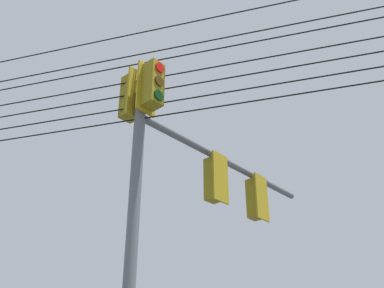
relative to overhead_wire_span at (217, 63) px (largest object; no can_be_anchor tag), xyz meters
name	(u,v)px	position (x,y,z in m)	size (l,w,h in m)	color
signal_mast_assembly	(180,183)	(1.08, -0.83, -1.81)	(2.20, 5.15, 7.17)	slate
overhead_wire_span	(217,63)	(0.00, 0.00, 0.00)	(31.46, 3.65, 2.25)	black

